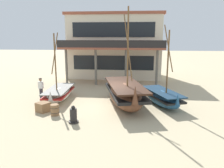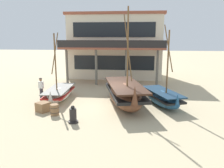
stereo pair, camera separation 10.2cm
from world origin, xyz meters
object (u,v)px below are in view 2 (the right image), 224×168
(capstan_winch, at_px, (73,116))
(harbor_building_main, at_px, (116,46))
(fishing_boat_centre_large, at_px, (125,94))
(fishing_boat_far_right, at_px, (162,97))
(cargo_crate, at_px, (43,107))
(fisherman_by_hull, at_px, (41,89))
(wooden_barrel, at_px, (55,110))
(fishing_boat_near_left, at_px, (59,93))

(capstan_winch, xyz_separation_m, harbor_building_main, (1.10, 15.00, 3.26))
(fishing_boat_centre_large, xyz_separation_m, fishing_boat_far_right, (2.63, 0.36, -0.28))
(harbor_building_main, bearing_deg, capstan_winch, -94.19)
(fishing_boat_far_right, relative_size, cargo_crate, 7.51)
(fisherman_by_hull, bearing_deg, wooden_barrel, -55.71)
(cargo_crate, bearing_deg, wooden_barrel, -30.80)
(capstan_winch, distance_m, cargo_crate, 2.96)
(capstan_winch, xyz_separation_m, cargo_crate, (-2.46, 1.65, -0.10))
(fishing_boat_centre_large, xyz_separation_m, fisherman_by_hull, (-6.48, 0.94, -0.03))
(fishing_boat_centre_large, relative_size, fisherman_by_hull, 3.92)
(fisherman_by_hull, xyz_separation_m, harbor_building_main, (4.81, 10.65, 2.84))
(fisherman_by_hull, bearing_deg, fishing_boat_near_left, 0.40)
(fisherman_by_hull, height_order, cargo_crate, fisherman_by_hull)
(fishing_boat_near_left, relative_size, fishing_boat_centre_large, 0.77)
(wooden_barrel, bearing_deg, fishing_boat_near_left, 104.30)
(fishing_boat_near_left, relative_size, fisherman_by_hull, 3.00)
(wooden_barrel, height_order, harbor_building_main, harbor_building_main)
(fisherman_by_hull, relative_size, wooden_barrel, 2.41)
(capstan_winch, bearing_deg, fishing_boat_far_right, 34.88)
(capstan_winch, bearing_deg, cargo_crate, 146.20)
(fishing_boat_centre_large, relative_size, cargo_crate, 8.94)
(fisherman_by_hull, bearing_deg, fishing_boat_far_right, -3.68)
(capstan_winch, height_order, harbor_building_main, harbor_building_main)
(capstan_winch, height_order, cargo_crate, capstan_winch)
(cargo_crate, relative_size, harbor_building_main, 0.07)
(fishing_boat_near_left, distance_m, fishing_boat_far_right, 7.73)
(fishing_boat_near_left, xyz_separation_m, fishing_boat_far_right, (7.71, -0.60, 0.07))
(fishing_boat_centre_large, xyz_separation_m, capstan_winch, (-2.77, -3.40, -0.46))
(fishing_boat_centre_large, bearing_deg, wooden_barrel, -150.98)
(fishing_boat_near_left, xyz_separation_m, fisherman_by_hull, (-1.40, -0.01, 0.32))
(fishing_boat_far_right, bearing_deg, harbor_building_main, 110.94)
(fishing_boat_near_left, height_order, harbor_building_main, harbor_building_main)
(fishing_boat_near_left, height_order, cargo_crate, fishing_boat_near_left)
(fishing_boat_near_left, bearing_deg, capstan_winch, -62.09)
(fishing_boat_near_left, relative_size, wooden_barrel, 7.23)
(fishing_boat_far_right, xyz_separation_m, harbor_building_main, (-4.30, 11.24, 3.08))
(fishing_boat_centre_large, height_order, cargo_crate, fishing_boat_centre_large)
(fishing_boat_far_right, distance_m, fisherman_by_hull, 9.13)
(cargo_crate, bearing_deg, fishing_boat_far_right, 15.08)
(capstan_winch, distance_m, harbor_building_main, 15.39)
(capstan_winch, relative_size, wooden_barrel, 1.45)
(fishing_boat_far_right, distance_m, cargo_crate, 8.14)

